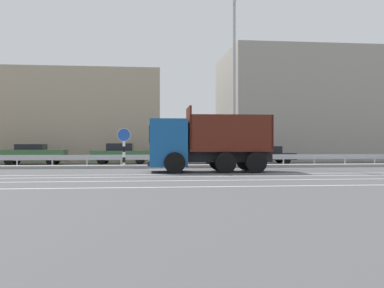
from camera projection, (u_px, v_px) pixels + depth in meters
The scene contains 16 objects.
ground_plane at pixel (157, 170), 24.37m from camera, with size 320.00×320.00×0.00m, color #4C4C4F.
lane_strip_0 at pixel (216, 174), 21.37m from camera, with size 54.64×0.16×0.01m, color silver.
lane_strip_1 at pixel (222, 176), 19.75m from camera, with size 54.64×0.16×0.01m, color silver.
lane_strip_2 at pixel (232, 180), 17.68m from camera, with size 54.64×0.16×0.01m, color silver.
lane_strip_3 at pixel (247, 186), 15.04m from camera, with size 54.64×0.16×0.01m, color silver.
median_island at pixel (155, 166), 27.08m from camera, with size 30.05×1.10×0.18m, color gray.
median_guardrail at pixel (155, 158), 28.07m from camera, with size 54.64×0.09×0.78m.
dump_truck at pixel (193, 146), 23.08m from camera, with size 6.36×2.93×3.33m.
median_road_sign at pixel (124, 147), 26.87m from camera, with size 0.80×0.16×2.39m.
street_lamp_1 at pixel (235, 75), 27.42m from camera, with size 0.71×2.08×10.36m.
parked_car_2 at pixel (33, 154), 31.19m from camera, with size 4.47×1.97×1.44m.
parked_car_3 at pixel (121, 154), 31.94m from camera, with size 4.35×2.04×1.50m.
parked_car_4 at pixel (193, 155), 32.33m from camera, with size 4.41×2.02×1.28m.
parked_car_5 at pixel (267, 155), 33.03m from camera, with size 3.97×2.04×1.30m.
background_building_0 at pixel (47, 119), 40.49m from camera, with size 19.74×12.98×7.47m, color tan.
background_building_1 at pixel (310, 108), 42.36m from camera, with size 16.22×10.87×9.83m, color gray.
Camera 1 is at (-0.86, -24.43, 1.40)m, focal length 42.00 mm.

